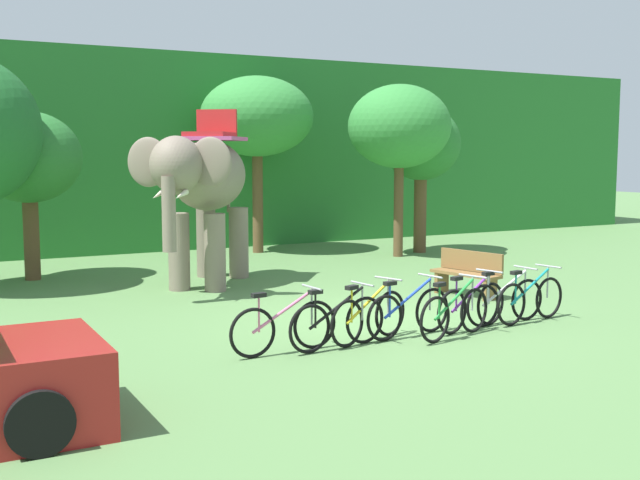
{
  "coord_description": "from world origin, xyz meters",
  "views": [
    {
      "loc": [
        -6.96,
        -10.98,
        2.81
      ],
      "look_at": [
        -0.55,
        1.0,
        1.3
      ],
      "focal_mm": 43.67,
      "sensor_mm": 36.0,
      "label": 1
    }
  ],
  "objects_px": {
    "bike_yellow": "(369,316)",
    "bike_teal": "(530,299)",
    "bike_white": "(505,301)",
    "bike_purple": "(472,306)",
    "tree_center_right": "(257,117)",
    "bike_pink": "(284,327)",
    "bike_blue": "(409,312)",
    "wooden_bench": "(468,272)",
    "elephant": "(204,183)",
    "tree_right": "(399,127)",
    "tree_center_left": "(421,145)",
    "bike_green": "(455,313)",
    "tree_far_right": "(28,159)",
    "bike_black": "(338,322)"
  },
  "relations": [
    {
      "from": "elephant",
      "to": "bike_teal",
      "type": "height_order",
      "value": "elephant"
    },
    {
      "from": "tree_right",
      "to": "bike_white",
      "type": "bearing_deg",
      "value": -111.93
    },
    {
      "from": "tree_right",
      "to": "bike_black",
      "type": "relative_size",
      "value": 2.74
    },
    {
      "from": "bike_blue",
      "to": "elephant",
      "type": "bearing_deg",
      "value": 101.32
    },
    {
      "from": "bike_pink",
      "to": "bike_white",
      "type": "relative_size",
      "value": 1.0
    },
    {
      "from": "tree_right",
      "to": "bike_purple",
      "type": "relative_size",
      "value": 2.79
    },
    {
      "from": "bike_white",
      "to": "bike_teal",
      "type": "bearing_deg",
      "value": -11.14
    },
    {
      "from": "tree_center_right",
      "to": "tree_center_left",
      "type": "bearing_deg",
      "value": -27.7
    },
    {
      "from": "bike_teal",
      "to": "tree_right",
      "type": "bearing_deg",
      "value": 71.25
    },
    {
      "from": "tree_far_right",
      "to": "elephant",
      "type": "distance_m",
      "value": 4.12
    },
    {
      "from": "bike_yellow",
      "to": "bike_white",
      "type": "distance_m",
      "value": 2.64
    },
    {
      "from": "tree_right",
      "to": "bike_yellow",
      "type": "xyz_separation_m",
      "value": [
        -5.83,
        -7.92,
        -3.13
      ]
    },
    {
      "from": "tree_far_right",
      "to": "tree_center_left",
      "type": "height_order",
      "value": "tree_center_left"
    },
    {
      "from": "bike_pink",
      "to": "bike_purple",
      "type": "distance_m",
      "value": 3.3
    },
    {
      "from": "bike_black",
      "to": "bike_blue",
      "type": "distance_m",
      "value": 1.33
    },
    {
      "from": "tree_center_right",
      "to": "bike_blue",
      "type": "relative_size",
      "value": 2.93
    },
    {
      "from": "tree_right",
      "to": "elephant",
      "type": "distance_m",
      "value": 6.76
    },
    {
      "from": "elephant",
      "to": "bike_white",
      "type": "relative_size",
      "value": 2.28
    },
    {
      "from": "tree_far_right",
      "to": "wooden_bench",
      "type": "xyz_separation_m",
      "value": [
        7.32,
        -6.18,
        -2.22
      ]
    },
    {
      "from": "bike_white",
      "to": "tree_right",
      "type": "bearing_deg",
      "value": 68.07
    },
    {
      "from": "tree_center_right",
      "to": "tree_center_left",
      "type": "height_order",
      "value": "tree_center_right"
    },
    {
      "from": "elephant",
      "to": "bike_black",
      "type": "distance_m",
      "value": 6.26
    },
    {
      "from": "bike_purple",
      "to": "tree_center_right",
      "type": "bearing_deg",
      "value": 85.07
    },
    {
      "from": "bike_green",
      "to": "bike_purple",
      "type": "relative_size",
      "value": 0.99
    },
    {
      "from": "tree_center_left",
      "to": "bike_green",
      "type": "height_order",
      "value": "tree_center_left"
    },
    {
      "from": "bike_yellow",
      "to": "bike_white",
      "type": "xyz_separation_m",
      "value": [
        2.64,
        -0.01,
        0.0
      ]
    },
    {
      "from": "bike_black",
      "to": "bike_teal",
      "type": "height_order",
      "value": "same"
    },
    {
      "from": "tree_center_left",
      "to": "bike_yellow",
      "type": "height_order",
      "value": "tree_center_left"
    },
    {
      "from": "bike_white",
      "to": "wooden_bench",
      "type": "bearing_deg",
      "value": 65.1
    },
    {
      "from": "tree_far_right",
      "to": "bike_white",
      "type": "bearing_deg",
      "value": -53.69
    },
    {
      "from": "bike_blue",
      "to": "wooden_bench",
      "type": "relative_size",
      "value": 1.09
    },
    {
      "from": "bike_yellow",
      "to": "bike_purple",
      "type": "xyz_separation_m",
      "value": [
        1.87,
        -0.09,
        0.0
      ]
    },
    {
      "from": "bike_pink",
      "to": "wooden_bench",
      "type": "bearing_deg",
      "value": 24.4
    },
    {
      "from": "bike_blue",
      "to": "bike_pink",
      "type": "bearing_deg",
      "value": -179.77
    },
    {
      "from": "bike_green",
      "to": "bike_teal",
      "type": "xyz_separation_m",
      "value": [
        1.82,
        0.3,
        0.0
      ]
    },
    {
      "from": "tree_right",
      "to": "bike_blue",
      "type": "relative_size",
      "value": 2.75
    },
    {
      "from": "tree_center_right",
      "to": "bike_black",
      "type": "distance_m",
      "value": 11.73
    },
    {
      "from": "tree_far_right",
      "to": "bike_white",
      "type": "height_order",
      "value": "tree_far_right"
    },
    {
      "from": "tree_center_left",
      "to": "bike_purple",
      "type": "xyz_separation_m",
      "value": [
        -5.01,
        -8.48,
        -2.67
      ]
    },
    {
      "from": "tree_far_right",
      "to": "tree_center_right",
      "type": "bearing_deg",
      "value": 17.8
    },
    {
      "from": "bike_purple",
      "to": "bike_yellow",
      "type": "bearing_deg",
      "value": 177.2
    },
    {
      "from": "bike_teal",
      "to": "wooden_bench",
      "type": "bearing_deg",
      "value": 75.9
    },
    {
      "from": "bike_purple",
      "to": "tree_far_right",
      "type": "bearing_deg",
      "value": 122.57
    },
    {
      "from": "bike_yellow",
      "to": "bike_teal",
      "type": "relative_size",
      "value": 0.97
    },
    {
      "from": "tree_right",
      "to": "bike_pink",
      "type": "xyz_separation_m",
      "value": [
        -7.26,
        -7.95,
        -3.13
      ]
    },
    {
      "from": "wooden_bench",
      "to": "bike_pink",
      "type": "bearing_deg",
      "value": -155.6
    },
    {
      "from": "bike_green",
      "to": "tree_center_left",
      "type": "bearing_deg",
      "value": 57.53
    },
    {
      "from": "tree_center_right",
      "to": "bike_pink",
      "type": "relative_size",
      "value": 2.91
    },
    {
      "from": "elephant",
      "to": "bike_yellow",
      "type": "bearing_deg",
      "value": -85.42
    },
    {
      "from": "wooden_bench",
      "to": "bike_black",
      "type": "bearing_deg",
      "value": -150.57
    }
  ]
}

